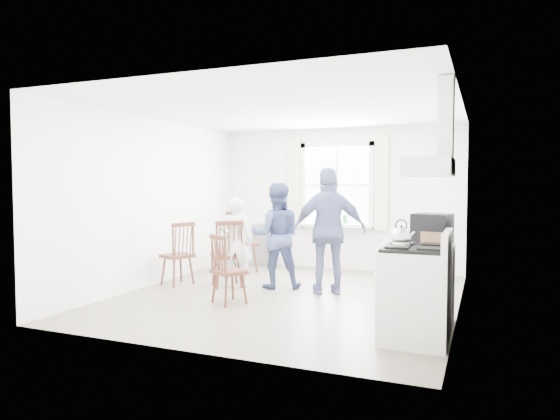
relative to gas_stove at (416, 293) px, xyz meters
The scene contains 17 objects.
room_shell 2.48m from the gas_stove, 144.75° to the left, with size 4.62×5.12×2.64m.
window_assembly 4.36m from the gas_stove, 116.71° to the left, with size 1.88×0.24×1.70m.
range_hood 1.43m from the gas_stove, ahead, with size 0.45×0.76×0.94m.
shelf_unit 4.95m from the gas_stove, 131.97° to the left, with size 0.40×0.30×0.80m, color gray.
gas_stove is the anchor object (origin of this frame).
kettle 0.58m from the gas_stove, 147.01° to the right, with size 0.20×0.20×0.28m.
low_cabinet 0.70m from the gas_stove, 84.32° to the left, with size 0.50×0.55×0.90m, color white.
stereo_stack 0.89m from the gas_stove, 82.62° to the left, with size 0.45×0.42×0.35m.
cardboard_box 0.74m from the gas_stove, 79.14° to the left, with size 0.25×0.18×0.16m, color #A67850.
windsor_chair_a 3.34m from the gas_stove, 152.31° to the left, with size 0.60×0.60×1.03m.
windsor_chair_b 2.59m from the gas_stove, 166.82° to the left, with size 0.53×0.52×0.92m.
windsor_chair_c 3.98m from the gas_stove, 159.10° to the left, with size 0.54×0.54×0.99m.
person_left 3.32m from the gas_stove, 150.36° to the left, with size 0.50×0.50×1.38m, color silver.
person_mid 2.95m from the gas_stove, 141.21° to the left, with size 0.77×0.77×1.59m, color #404B77.
person_right 2.31m from the gas_stove, 129.20° to the left, with size 1.06×1.06×1.81m, color navy.
potted_plant 4.11m from the gas_stove, 114.52° to the left, with size 0.19×0.19×0.34m, color #34763F.
windsor_chair_d 4.44m from the gas_stove, 141.20° to the left, with size 0.63×0.63×1.09m.
Camera 1 is at (2.53, -6.43, 1.58)m, focal length 32.00 mm.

